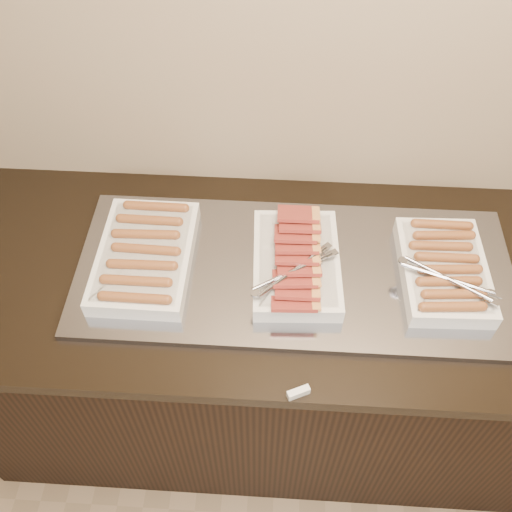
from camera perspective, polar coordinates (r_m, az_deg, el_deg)
The scene contains 6 objects.
counter at distance 1.96m, azimuth 2.51°, elevation -9.55°, with size 2.06×0.76×0.90m.
warming_tray at distance 1.58m, azimuth 3.86°, elevation -1.53°, with size 1.20×0.50×0.02m, color gray.
dish_left at distance 1.59m, azimuth -11.02°, elevation 0.06°, with size 0.26×0.38×0.07m.
dish_center at distance 1.54m, azimuth 4.03°, elevation -0.67°, with size 0.26×0.37×0.09m.
dish_right at distance 1.60m, azimuth 18.31°, elevation -1.34°, with size 0.26×0.34×0.08m.
label_holder at distance 1.39m, azimuth 4.27°, elevation -13.45°, with size 0.06×0.02×0.02m, color silver.
Camera 1 is at (-0.03, 1.18, 2.17)m, focal length 40.00 mm.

